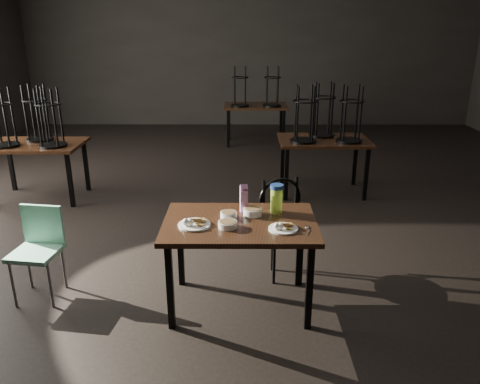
{
  "coord_description": "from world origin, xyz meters",
  "views": [
    {
      "loc": [
        -0.21,
        -4.79,
        2.2
      ],
      "look_at": [
        -0.22,
        -1.03,
        0.85
      ],
      "focal_mm": 35.0,
      "sensor_mm": 36.0,
      "label": 1
    }
  ],
  "objects_px": {
    "water_bottle": "(276,198)",
    "juice_carton": "(244,199)",
    "main_table": "(240,230)",
    "bentwood_chair": "(284,220)",
    "school_chair": "(39,244)"
  },
  "relations": [
    {
      "from": "main_table",
      "to": "school_chair",
      "type": "xyz_separation_m",
      "value": [
        -1.68,
        0.16,
        -0.2
      ]
    },
    {
      "from": "bentwood_chair",
      "to": "school_chair",
      "type": "distance_m",
      "value": 2.12
    },
    {
      "from": "school_chair",
      "to": "bentwood_chair",
      "type": "bearing_deg",
      "value": 17.92
    },
    {
      "from": "water_bottle",
      "to": "school_chair",
      "type": "distance_m",
      "value": 2.02
    },
    {
      "from": "main_table",
      "to": "water_bottle",
      "type": "relative_size",
      "value": 5.02
    },
    {
      "from": "main_table",
      "to": "school_chair",
      "type": "relative_size",
      "value": 1.54
    },
    {
      "from": "main_table",
      "to": "water_bottle",
      "type": "bearing_deg",
      "value": 32.01
    },
    {
      "from": "juice_carton",
      "to": "school_chair",
      "type": "bearing_deg",
      "value": -178.82
    },
    {
      "from": "water_bottle",
      "to": "main_table",
      "type": "bearing_deg",
      "value": -147.99
    },
    {
      "from": "bentwood_chair",
      "to": "school_chair",
      "type": "bearing_deg",
      "value": 170.7
    },
    {
      "from": "main_table",
      "to": "bentwood_chair",
      "type": "xyz_separation_m",
      "value": [
        0.4,
        0.52,
        -0.13
      ]
    },
    {
      "from": "juice_carton",
      "to": "main_table",
      "type": "bearing_deg",
      "value": -99.19
    },
    {
      "from": "water_bottle",
      "to": "juice_carton",
      "type": "bearing_deg",
      "value": 177.73
    },
    {
      "from": "water_bottle",
      "to": "school_chair",
      "type": "height_order",
      "value": "water_bottle"
    },
    {
      "from": "bentwood_chair",
      "to": "school_chair",
      "type": "xyz_separation_m",
      "value": [
        -2.08,
        -0.36,
        -0.06
      ]
    }
  ]
}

